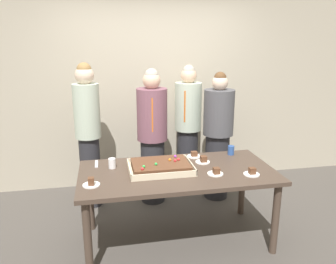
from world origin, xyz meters
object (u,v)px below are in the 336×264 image
object	(u,v)px
plated_slice_far_right	(203,160)
person_green_shirt_behind	(152,136)
sheet_cake	(160,166)
plated_slice_near_left	(252,173)
person_serving_front	(218,136)
plated_slice_center_front	(216,172)
cake_server_utensil	(97,164)
person_far_right_suit	(188,127)
plated_slice_far_left	(91,183)
drink_cup_middle	(112,163)
plated_slice_near_right	(194,155)
person_striped_tie_right	(88,133)
drink_cup_nearest	(231,150)
party_table	(177,179)

from	to	relation	value
plated_slice_far_right	person_green_shirt_behind	bearing A→B (deg)	118.69
sheet_cake	person_green_shirt_behind	distance (m)	0.88
plated_slice_near_left	person_serving_front	bearing A→B (deg)	87.19
plated_slice_far_right	plated_slice_center_front	world-z (taller)	plated_slice_far_right
cake_server_utensil	person_far_right_suit	bearing A→B (deg)	36.76
plated_slice_far_left	drink_cup_middle	world-z (taller)	drink_cup_middle
drink_cup_middle	person_serving_front	distance (m)	1.49
plated_slice_near_right	drink_cup_middle	xyz separation A→B (m)	(-0.88, -0.16, 0.03)
cake_server_utensil	person_green_shirt_behind	xyz separation A→B (m)	(0.66, 0.59, 0.09)
plated_slice_far_right	person_striped_tie_right	world-z (taller)	person_striped_tie_right
sheet_cake	person_green_shirt_behind	world-z (taller)	person_green_shirt_behind
person_green_shirt_behind	plated_slice_far_left	bearing A→B (deg)	-28.76
drink_cup_nearest	cake_server_utensil	xyz separation A→B (m)	(-1.45, -0.02, -0.05)
drink_cup_nearest	drink_cup_middle	bearing A→B (deg)	-173.30
plated_slice_near_left	plated_slice_far_right	world-z (taller)	same
person_striped_tie_right	person_serving_front	bearing A→B (deg)	49.21
plated_slice_far_left	plated_slice_near_left	bearing A→B (deg)	-1.68
plated_slice_near_left	person_serving_front	world-z (taller)	person_serving_front
sheet_cake	cake_server_utensil	bearing A→B (deg)	155.33
sheet_cake	plated_slice_center_front	world-z (taller)	sheet_cake
party_table	cake_server_utensil	bearing A→B (deg)	156.94
person_serving_front	person_green_shirt_behind	xyz separation A→B (m)	(-0.82, 0.05, 0.03)
sheet_cake	drink_cup_middle	bearing A→B (deg)	162.52
sheet_cake	plated_slice_near_left	bearing A→B (deg)	-18.98
plated_slice_center_front	person_striped_tie_right	size ratio (longest dim) A/B	0.09
person_striped_tie_right	person_far_right_suit	distance (m)	1.30
person_striped_tie_right	drink_cup_middle	bearing A→B (deg)	-19.89
plated_slice_far_right	drink_cup_nearest	size ratio (longest dim) A/B	1.50
plated_slice_near_right	plated_slice_far_right	bearing A→B (deg)	-76.43
plated_slice_center_front	drink_cup_middle	size ratio (longest dim) A/B	1.50
plated_slice_near_right	plated_slice_far_left	size ratio (longest dim) A/B	1.00
party_table	sheet_cake	distance (m)	0.21
plated_slice_center_front	person_serving_front	bearing A→B (deg)	69.67
plated_slice_far_left	person_serving_front	xyz separation A→B (m)	(1.52, 1.06, 0.04)
plated_slice_near_right	plated_slice_far_right	world-z (taller)	plated_slice_far_right
drink_cup_nearest	person_green_shirt_behind	size ratio (longest dim) A/B	0.06
party_table	plated_slice_near_right	size ratio (longest dim) A/B	12.50
plated_slice_center_front	person_serving_front	size ratio (longest dim) A/B	0.09
plated_slice_near_right	plated_slice_center_front	size ratio (longest dim) A/B	1.00
sheet_cake	plated_slice_far_right	xyz separation A→B (m)	(0.47, 0.12, -0.01)
plated_slice_far_left	cake_server_utensil	size ratio (longest dim) A/B	0.75
sheet_cake	plated_slice_far_left	xyz separation A→B (m)	(-0.65, -0.24, -0.02)
sheet_cake	plated_slice_near_left	xyz separation A→B (m)	(0.82, -0.28, -0.02)
plated_slice_near_left	plated_slice_far_left	bearing A→B (deg)	178.32
plated_slice_far_right	drink_cup_middle	size ratio (longest dim) A/B	1.50
plated_slice_near_right	person_striped_tie_right	size ratio (longest dim) A/B	0.09
drink_cup_nearest	person_serving_front	distance (m)	0.53
plated_slice_near_left	person_green_shirt_behind	distance (m)	1.39
person_green_shirt_behind	person_striped_tie_right	distance (m)	0.76
plated_slice_near_left	person_green_shirt_behind	world-z (taller)	person_green_shirt_behind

